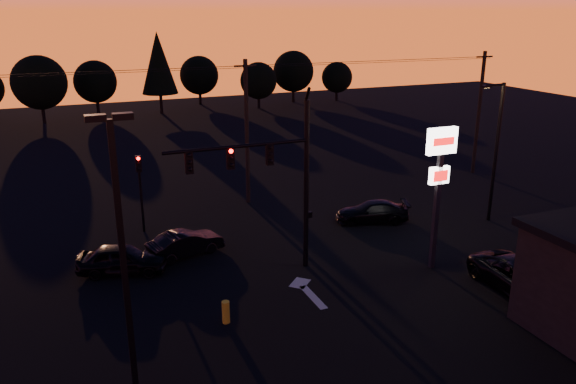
# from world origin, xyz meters

# --- Properties ---
(ground) EXTENTS (120.00, 120.00, 0.00)m
(ground) POSITION_xyz_m (0.00, 0.00, 0.00)
(ground) COLOR black
(ground) RESTS_ON ground
(lane_arrow) EXTENTS (1.20, 3.10, 0.01)m
(lane_arrow) POSITION_xyz_m (0.50, 1.67, 0.01)
(lane_arrow) COLOR beige
(lane_arrow) RESTS_ON ground
(traffic_signal_mast) EXTENTS (6.79, 0.52, 8.58)m
(traffic_signal_mast) POSITION_xyz_m (-0.10, 3.99, 4.94)
(traffic_signal_mast) COLOR black
(traffic_signal_mast) RESTS_ON ground
(secondary_signal) EXTENTS (0.30, 0.31, 4.35)m
(secondary_signal) POSITION_xyz_m (-5.00, 11.49, 2.86)
(secondary_signal) COLOR black
(secondary_signal) RESTS_ON ground
(parking_lot_light) EXTENTS (1.25, 0.30, 9.14)m
(parking_lot_light) POSITION_xyz_m (-7.50, -3.00, 5.27)
(parking_lot_light) COLOR black
(parking_lot_light) RESTS_ON ground
(pylon_sign) EXTENTS (1.50, 0.28, 6.80)m
(pylon_sign) POSITION_xyz_m (7.00, 1.50, 4.91)
(pylon_sign) COLOR black
(pylon_sign) RESTS_ON ground
(streetlight) EXTENTS (1.55, 0.35, 8.00)m
(streetlight) POSITION_xyz_m (13.91, 5.50, 4.42)
(streetlight) COLOR black
(streetlight) RESTS_ON ground
(utility_pole_1) EXTENTS (1.40, 0.26, 9.00)m
(utility_pole_1) POSITION_xyz_m (2.00, 14.00, 4.59)
(utility_pole_1) COLOR black
(utility_pole_1) RESTS_ON ground
(utility_pole_2) EXTENTS (1.40, 0.26, 9.00)m
(utility_pole_2) POSITION_xyz_m (20.00, 14.00, 4.59)
(utility_pole_2) COLOR black
(utility_pole_2) RESTS_ON ground
(power_wires) EXTENTS (36.00, 1.22, 0.07)m
(power_wires) POSITION_xyz_m (2.00, 14.00, 8.57)
(power_wires) COLOR black
(power_wires) RESTS_ON ground
(bollard) EXTENTS (0.31, 0.31, 0.92)m
(bollard) POSITION_xyz_m (-3.55, 0.47, 0.46)
(bollard) COLOR gold
(bollard) RESTS_ON ground
(tree_2) EXTENTS (5.77, 5.78, 7.26)m
(tree_2) POSITION_xyz_m (-10.00, 48.00, 4.37)
(tree_2) COLOR black
(tree_2) RESTS_ON ground
(tree_3) EXTENTS (4.95, 4.95, 6.22)m
(tree_3) POSITION_xyz_m (-4.00, 52.00, 3.75)
(tree_3) COLOR black
(tree_3) RESTS_ON ground
(tree_4) EXTENTS (4.18, 4.18, 9.50)m
(tree_4) POSITION_xyz_m (3.00, 49.00, 5.93)
(tree_4) COLOR black
(tree_4) RESTS_ON ground
(tree_5) EXTENTS (4.95, 4.95, 6.22)m
(tree_5) POSITION_xyz_m (9.00, 54.00, 3.75)
(tree_5) COLOR black
(tree_5) RESTS_ON ground
(tree_6) EXTENTS (4.54, 4.54, 5.71)m
(tree_6) POSITION_xyz_m (15.00, 48.00, 3.43)
(tree_6) COLOR black
(tree_6) RESTS_ON ground
(tree_7) EXTENTS (5.36, 5.36, 6.74)m
(tree_7) POSITION_xyz_m (21.00, 51.00, 4.06)
(tree_7) COLOR black
(tree_7) RESTS_ON ground
(tree_8) EXTENTS (4.12, 4.12, 5.19)m
(tree_8) POSITION_xyz_m (27.00, 50.00, 3.12)
(tree_8) COLOR black
(tree_8) RESTS_ON ground
(car_left) EXTENTS (4.41, 2.84, 1.40)m
(car_left) POSITION_xyz_m (-6.73, 6.58, 0.70)
(car_left) COLOR black
(car_left) RESTS_ON ground
(car_mid) EXTENTS (4.07, 2.34, 1.27)m
(car_mid) POSITION_xyz_m (-3.55, 7.43, 0.63)
(car_mid) COLOR black
(car_mid) RESTS_ON ground
(car_right) EXTENTS (4.53, 2.99, 1.22)m
(car_right) POSITION_xyz_m (7.52, 7.92, 0.61)
(car_right) COLOR black
(car_right) RESTS_ON ground
(suv_parked) EXTENTS (2.47, 5.02, 1.37)m
(suv_parked) POSITION_xyz_m (9.05, -2.01, 0.69)
(suv_parked) COLOR black
(suv_parked) RESTS_ON ground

